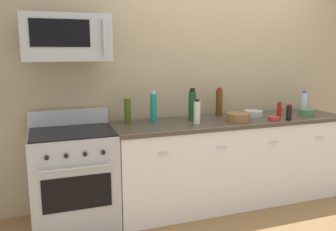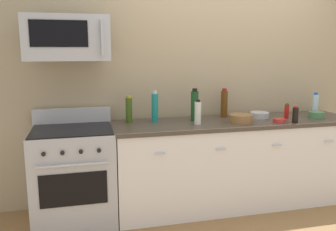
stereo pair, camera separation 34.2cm
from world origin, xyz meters
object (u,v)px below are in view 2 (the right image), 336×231
Objects in this scene: bottle_vinegar_white at (198,113)px; bowl_wooden_salad at (241,118)px; bottle_wine_amber at (224,103)px; range_oven at (74,175)px; bottle_sparkling_teal at (155,107)px; bottle_olive_oil at (129,110)px; bowl_red_small at (279,121)px; bowl_steel_prep at (259,115)px; microwave at (67,38)px; bottle_wine_green at (195,106)px; bottle_hot_sauce_red at (287,111)px; bottle_soy_sauce_dark at (295,115)px; bottle_water_clear at (315,104)px; bowl_green_glaze at (316,115)px.

bottle_vinegar_white is 1.04× the size of bowl_wooden_salad.
range_oven is at bearing -172.45° from bottle_wine_amber.
bottle_olive_oil is (-0.26, 0.03, -0.02)m from bottle_sparkling_teal.
bottle_sparkling_teal is at bearing -7.43° from bottle_olive_oil.
bowl_wooden_salad is at bearing 168.69° from bowl_red_small.
bowl_wooden_salad is 0.38m from bowl_steel_prep.
bottle_olive_oil is (0.56, 0.11, -0.70)m from microwave.
bottle_wine_green is 1.64× the size of bowl_steel_prep.
bottle_hot_sauce_red is 0.29m from bowl_steel_prep.
range_oven is at bearing -177.82° from bowl_steel_prep.
bottle_olive_oil is at bearing 166.23° from bowl_red_small.
bottle_wine_amber reaches higher than bowl_steel_prep.
bottle_soy_sauce_dark is 0.39m from bowl_steel_prep.
bottle_water_clear is at bearing 25.86° from bowl_red_small.
bowl_steel_prep is at bearing 2.18° from range_oven.
bottle_hot_sauce_red reaches higher than range_oven.
bottle_olive_oil is 1.10× the size of bottle_water_clear.
bowl_steel_prep is at bearing -177.72° from bottle_water_clear.
bowl_green_glaze is 1.38× the size of bowl_red_small.
bottle_sparkling_teal is 0.26m from bottle_olive_oil.
bowl_red_small is (-0.52, -0.12, -0.02)m from bowl_green_glaze.
bottle_hot_sauce_red is (1.00, -0.12, -0.08)m from bottle_wine_green.
bottle_water_clear is 0.71m from bowl_steel_prep.
bottle_olive_oil is 1.41m from bowl_steel_prep.
microwave is 1.83m from bowl_wooden_salad.
bottle_wine_amber is 0.40m from bowl_steel_prep.
microwave is at bearing -178.75° from bottle_water_clear.
bottle_vinegar_white is at bearing -19.99° from bottle_olive_oil.
bottle_sparkling_teal reaches higher than range_oven.
range_oven is 2.27m from bottle_soy_sauce_dark.
bottle_water_clear is at bearing -1.38° from bottle_olive_oil.
bottle_sparkling_teal is at bearing 5.26° from microwave.
bottle_water_clear is at bearing 35.74° from bottle_soy_sauce_dark.
bottle_vinegar_white is 0.45m from bowl_wooden_salad.
bowl_steel_prep is (0.36, -0.14, -0.12)m from bottle_wine_amber.
bottle_hot_sauce_red is (0.03, 0.21, -0.00)m from bottle_soy_sauce_dark.
bowl_steel_prep is at bearing 164.84° from bowl_green_glaze.
bottle_wine_green is 0.41m from bottle_sparkling_teal.
bowl_green_glaze is 0.91m from bowl_wooden_salad.
bottle_hot_sauce_red is 0.59m from bowl_wooden_salad.
bowl_red_small is at bearing 167.62° from bottle_soy_sauce_dark.
bottle_wine_green is 1.01m from bottle_hot_sauce_red.
bottle_wine_amber reaches higher than bowl_green_glaze.
bowl_red_small is (0.38, -0.08, -0.03)m from bowl_wooden_salad.
bowl_green_glaze is at bearing -121.99° from bottle_water_clear.
bottle_hot_sauce_red is at bearing 41.84° from bowl_red_small.
bottle_hot_sauce_red is at bearing -6.26° from bottle_sparkling_teal.
bottle_wine_green reaches higher than bottle_water_clear.
bottle_soy_sauce_dark is 0.21m from bottle_hot_sauce_red.
bottle_olive_oil reaches higher than bottle_hot_sauce_red.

